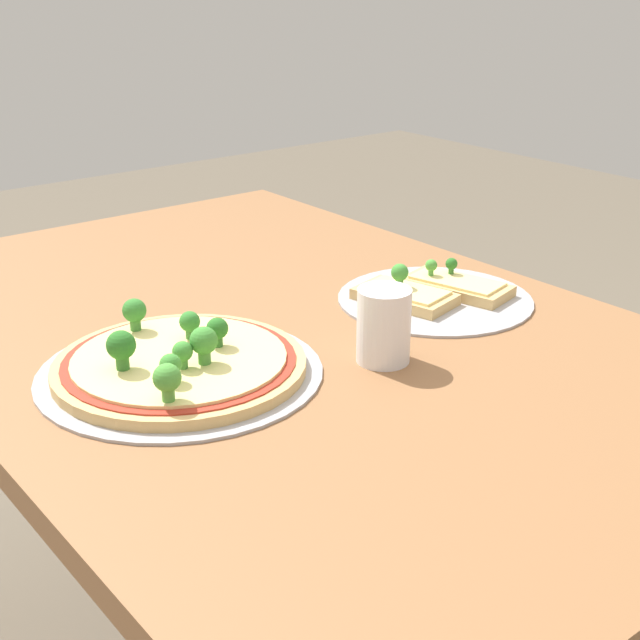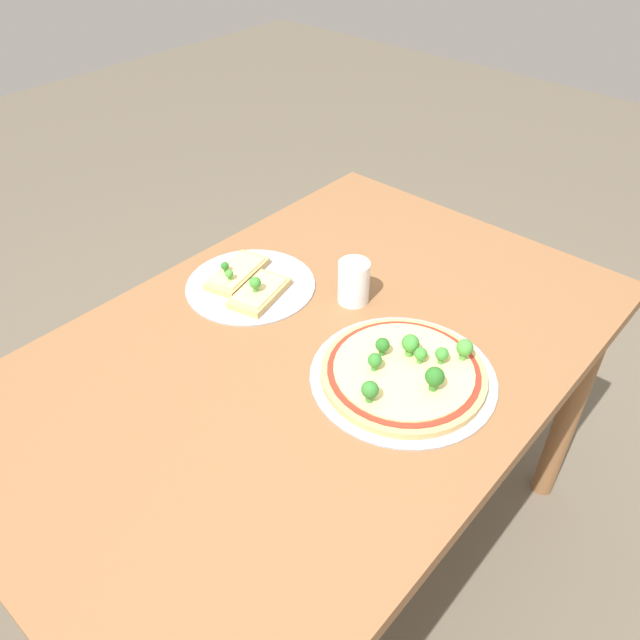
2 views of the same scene
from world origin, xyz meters
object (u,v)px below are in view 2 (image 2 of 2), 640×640
(drinking_cup, at_px, (354,282))
(pizza_tray_slice, at_px, (249,283))
(pizza_tray_whole, at_px, (404,372))
(dining_table, at_px, (313,380))

(drinking_cup, bearing_deg, pizza_tray_slice, -60.46)
(pizza_tray_whole, bearing_deg, dining_table, -75.04)
(dining_table, xyz_separation_m, pizza_tray_slice, (-0.06, -0.24, 0.10))
(pizza_tray_slice, height_order, drinking_cup, drinking_cup)
(dining_table, bearing_deg, pizza_tray_whole, 104.96)
(pizza_tray_slice, xyz_separation_m, drinking_cup, (-0.12, 0.20, 0.04))
(pizza_tray_whole, height_order, pizza_tray_slice, pizza_tray_whole)
(pizza_tray_whole, relative_size, drinking_cup, 3.65)
(dining_table, bearing_deg, pizza_tray_slice, -103.46)
(dining_table, bearing_deg, drinking_cup, -167.92)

